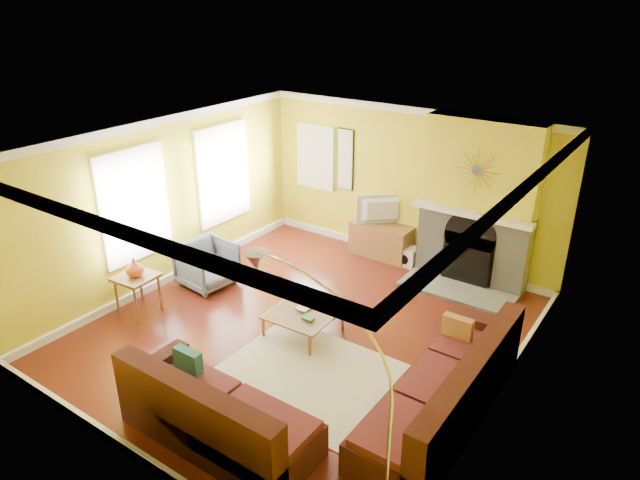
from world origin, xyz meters
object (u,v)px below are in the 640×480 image
Objects in this scene: arc_lamp at (327,394)px; armchair at (207,264)px; media_console at (381,240)px; side_table at (138,294)px; coffee_table at (303,322)px; sectional_sofa at (332,361)px.

armchair is at bearing 148.97° from arc_lamp.
media_console is 0.47× the size of arc_lamp.
coffee_table is at bearing 21.58° from side_table.
arc_lamp is at bearing -66.28° from media_console.
sectional_sofa reaches higher than coffee_table.
arc_lamp is (4.19, -1.18, 0.88)m from side_table.
sectional_sofa is 4.37× the size of armchair.
coffee_table is 2.88m from media_console.
arc_lamp is at bearing -15.73° from side_table.
coffee_table is at bearing -90.70° from armchair.
sectional_sofa is 3.37m from armchair.
sectional_sofa is 1.66m from arc_lamp.
side_table reaches higher than coffee_table.
sectional_sofa reaches higher than media_console.
sectional_sofa is 3.98× the size of coffee_table.
armchair is (-2.13, 0.26, 0.19)m from coffee_table.
media_console reaches higher than side_table.
armchair is at bearing 160.72° from sectional_sofa.
armchair is 1.22m from side_table.
media_console is at bearing 97.12° from coffee_table.
armchair reaches higher than media_console.
side_table is 4.44m from arc_lamp.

